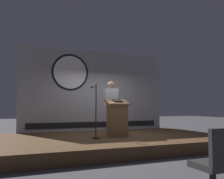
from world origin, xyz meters
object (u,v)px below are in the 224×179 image
Objects in this scene: speaker_person at (111,107)px; audience_chair_left at (217,160)px; microphone_stand at (95,119)px; podium at (117,118)px.

speaker_person is 1.86× the size of audience_chair_left.
audience_chair_left is (-0.42, -4.58, -0.65)m from speaker_person.
speaker_person is 4.64m from audience_chair_left.
microphone_stand is (-0.70, -0.57, -0.32)m from speaker_person.
microphone_stand is (-0.70, -0.09, 0.00)m from podium.
speaker_person is (0.00, 0.48, 0.32)m from podium.
podium reaches higher than audience_chair_left.
speaker_person reaches higher than audience_chair_left.
podium is at bearing -90.21° from speaker_person.
podium is 0.66× the size of speaker_person.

